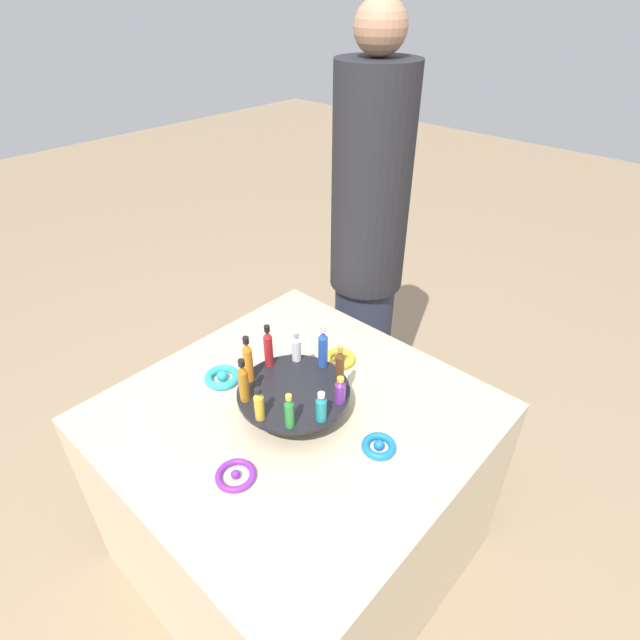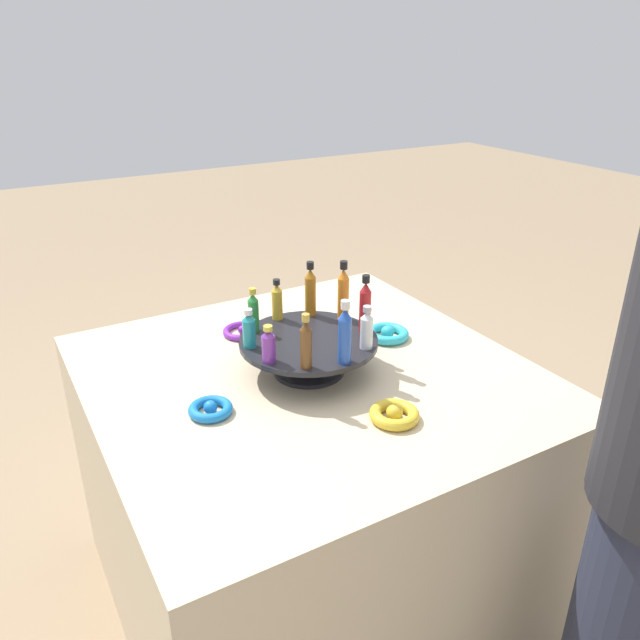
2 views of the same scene
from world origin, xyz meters
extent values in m
plane|color=#997F60|center=(0.00, 0.00, 0.00)|extent=(12.00, 12.00, 0.00)
cube|color=beige|center=(0.00, 0.00, 0.36)|extent=(0.99, 0.99, 0.71)
cylinder|color=black|center=(0.00, 0.00, 0.72)|extent=(0.17, 0.17, 0.01)
cylinder|color=black|center=(0.00, 0.00, 0.75)|extent=(0.09, 0.09, 0.06)
cylinder|color=black|center=(0.00, 0.00, 0.79)|extent=(0.32, 0.32, 0.01)
cylinder|color=#B21E23|center=(-0.03, -0.13, 0.85)|extent=(0.03, 0.03, 0.10)
cone|color=#B21E23|center=(-0.03, -0.13, 0.91)|extent=(0.03, 0.03, 0.02)
cylinder|color=black|center=(-0.03, -0.13, 0.93)|extent=(0.02, 0.02, 0.02)
cylinder|color=orange|center=(0.05, -0.13, 0.85)|extent=(0.03, 0.03, 0.11)
cone|color=orange|center=(0.05, -0.13, 0.92)|extent=(0.03, 0.03, 0.02)
cylinder|color=black|center=(0.05, -0.13, 0.94)|extent=(0.02, 0.02, 0.02)
cylinder|color=#AD6B19|center=(0.12, -0.07, 0.85)|extent=(0.03, 0.03, 0.10)
cone|color=#AD6B19|center=(0.12, -0.07, 0.91)|extent=(0.03, 0.03, 0.02)
cylinder|color=black|center=(0.12, -0.07, 0.93)|extent=(0.02, 0.02, 0.02)
cylinder|color=gold|center=(0.14, 0.01, 0.84)|extent=(0.03, 0.03, 0.07)
cone|color=gold|center=(0.14, 0.01, 0.88)|extent=(0.03, 0.03, 0.02)
cylinder|color=black|center=(0.14, 0.01, 0.90)|extent=(0.02, 0.02, 0.01)
cylinder|color=#288438|center=(0.10, 0.09, 0.84)|extent=(0.03, 0.03, 0.08)
cone|color=#288438|center=(0.10, 0.09, 0.88)|extent=(0.02, 0.02, 0.02)
cylinder|color=gold|center=(0.10, 0.09, 0.90)|extent=(0.02, 0.02, 0.01)
cylinder|color=teal|center=(0.03, 0.13, 0.83)|extent=(0.03, 0.03, 0.07)
cone|color=teal|center=(0.03, 0.13, 0.87)|extent=(0.03, 0.03, 0.01)
cylinder|color=silver|center=(0.03, 0.13, 0.89)|extent=(0.02, 0.02, 0.01)
cylinder|color=#702D93|center=(-0.05, 0.13, 0.83)|extent=(0.03, 0.03, 0.06)
cone|color=#702D93|center=(-0.05, 0.13, 0.87)|extent=(0.03, 0.03, 0.01)
cylinder|color=gold|center=(-0.05, 0.13, 0.88)|extent=(0.02, 0.02, 0.01)
cylinder|color=brown|center=(-0.12, 0.07, 0.84)|extent=(0.03, 0.03, 0.09)
cone|color=brown|center=(-0.12, 0.07, 0.90)|extent=(0.02, 0.02, 0.02)
cylinder|color=#B79338|center=(-0.12, 0.07, 0.92)|extent=(0.02, 0.02, 0.02)
cylinder|color=#234CAD|center=(-0.14, -0.01, 0.85)|extent=(0.03, 0.03, 0.10)
cone|color=#234CAD|center=(-0.14, -0.01, 0.91)|extent=(0.03, 0.03, 0.02)
cylinder|color=silver|center=(-0.14, -0.01, 0.93)|extent=(0.02, 0.02, 0.02)
cylinder|color=silver|center=(-0.10, -0.09, 0.84)|extent=(0.03, 0.03, 0.07)
cone|color=silver|center=(-0.10, -0.09, 0.88)|extent=(0.03, 0.03, 0.02)
cylinder|color=#B2B2B7|center=(-0.10, -0.09, 0.89)|extent=(0.02, 0.02, 0.01)
torus|color=gold|center=(-0.27, -0.06, 0.73)|extent=(0.10, 0.10, 0.03)
sphere|color=gold|center=(-0.27, -0.06, 0.73)|extent=(0.04, 0.04, 0.04)
torus|color=#2DB7CC|center=(0.06, -0.27, 0.72)|extent=(0.11, 0.11, 0.02)
sphere|color=#2DB7CC|center=(0.06, -0.27, 0.73)|extent=(0.03, 0.03, 0.03)
torus|color=purple|center=(0.27, 0.06, 0.72)|extent=(0.10, 0.10, 0.02)
sphere|color=purple|center=(0.27, 0.06, 0.72)|extent=(0.02, 0.02, 0.02)
torus|color=blue|center=(-0.06, 0.27, 0.72)|extent=(0.09, 0.09, 0.02)
sphere|color=blue|center=(-0.06, 0.27, 0.73)|extent=(0.03, 0.03, 0.03)
cylinder|color=#282D42|center=(-0.72, -0.31, 0.36)|extent=(0.25, 0.25, 0.73)
cylinder|color=#232328|center=(-0.72, -0.31, 1.14)|extent=(0.29, 0.29, 0.83)
sphere|color=#A87A5B|center=(-0.72, -0.31, 1.64)|extent=(0.17, 0.17, 0.17)
camera|label=1|loc=(0.73, 0.77, 1.76)|focal=28.00mm
camera|label=2|loc=(-1.14, 0.62, 1.44)|focal=35.00mm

